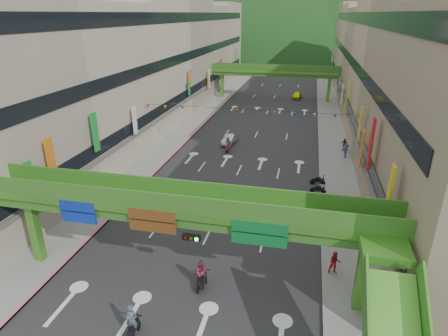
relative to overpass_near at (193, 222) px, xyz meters
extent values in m
cube|color=#28282B|center=(-0.93, 44.62, -5.20)|extent=(18.00, 140.00, 0.02)
cube|color=gray|center=(-11.93, 44.62, -5.13)|extent=(4.00, 140.00, 0.15)
cube|color=gray|center=(10.07, 44.62, -5.13)|extent=(4.00, 140.00, 0.15)
cube|color=#CC5959|center=(-10.03, 44.62, -5.12)|extent=(0.20, 140.00, 0.18)
cube|color=gray|center=(8.17, 44.62, -5.12)|extent=(0.20, 140.00, 0.18)
cube|color=#9E937F|center=(-19.93, 44.62, 4.29)|extent=(12.00, 95.00, 19.00)
cube|color=black|center=(-13.88, 44.62, -1.01)|extent=(0.08, 90.25, 1.40)
cube|color=black|center=(-13.88, 44.62, 4.99)|extent=(0.08, 90.25, 1.40)
cube|color=black|center=(-13.88, 44.62, 10.99)|extent=(0.08, 90.25, 1.40)
cube|color=gray|center=(18.07, 44.62, 4.29)|extent=(12.00, 95.00, 19.00)
cube|color=black|center=(12.02, 44.62, -1.01)|extent=(0.08, 90.25, 1.40)
cube|color=black|center=(12.02, 44.62, 4.99)|extent=(0.08, 90.25, 1.40)
cube|color=black|center=(12.02, 44.62, 10.99)|extent=(0.08, 90.25, 1.40)
cube|color=#4C9E2D|center=(-0.93, 0.62, 0.54)|extent=(28.00, 2.20, 0.50)
cube|color=#387223|center=(-0.93, 0.62, -0.06)|extent=(28.00, 1.76, 0.70)
cube|color=#4C9E2D|center=(-11.93, 0.62, -2.81)|extent=(0.60, 0.60, 4.80)
cube|color=#4C9E2D|center=(10.07, 0.62, -2.81)|extent=(0.60, 0.60, 4.80)
cube|color=#387223|center=(-0.93, -0.42, 1.34)|extent=(28.00, 0.12, 1.10)
cube|color=#387223|center=(-0.93, 1.66, 1.34)|extent=(28.00, 0.12, 1.10)
cube|color=navy|center=(-7.43, -0.46, -0.06)|extent=(2.40, 0.12, 1.50)
cube|color=#593314|center=(-2.43, -0.46, -0.06)|extent=(3.00, 0.12, 1.50)
cube|color=#0C5926|center=(4.07, -0.46, -0.06)|extent=(3.20, 0.12, 1.50)
cube|color=black|center=(0.07, -0.61, -0.71)|extent=(1.10, 0.28, 0.35)
cube|color=#4C9E2D|center=(-0.93, 59.62, 0.54)|extent=(28.00, 2.20, 0.50)
cube|color=#387223|center=(-0.93, 59.62, -0.06)|extent=(28.00, 1.76, 0.70)
cube|color=#4C9E2D|center=(-11.93, 59.62, -2.81)|extent=(0.60, 0.60, 4.80)
cube|color=#4C9E2D|center=(10.07, 59.62, -2.81)|extent=(0.60, 0.60, 4.80)
cube|color=#387223|center=(-0.93, 58.58, 1.34)|extent=(28.00, 0.12, 1.10)
cube|color=#387223|center=(-0.93, 60.66, 1.34)|extent=(28.00, 0.12, 1.10)
ellipsoid|color=#1C4419|center=(-15.93, 154.62, -5.21)|extent=(168.00, 140.00, 112.00)
ellipsoid|color=#1C4419|center=(24.07, 174.62, -5.21)|extent=(208.00, 176.00, 128.00)
cylinder|color=black|center=(-0.93, 24.62, 0.99)|extent=(26.00, 0.03, 0.03)
cone|color=red|center=(-13.43, 24.62, 0.74)|extent=(0.36, 0.36, 0.40)
cone|color=gold|center=(-11.16, 24.62, 0.74)|extent=(0.36, 0.36, 0.40)
cone|color=#193FB2|center=(-8.89, 24.62, 0.74)|extent=(0.36, 0.36, 0.40)
cone|color=silver|center=(-6.61, 24.62, 0.74)|extent=(0.36, 0.36, 0.40)
cone|color=#198C33|center=(-4.34, 24.62, 0.74)|extent=(0.36, 0.36, 0.40)
cone|color=orange|center=(-2.07, 24.62, 0.74)|extent=(0.36, 0.36, 0.40)
cone|color=red|center=(0.20, 24.62, 0.74)|extent=(0.36, 0.36, 0.40)
cone|color=gold|center=(2.48, 24.62, 0.74)|extent=(0.36, 0.36, 0.40)
cone|color=#193FB2|center=(4.75, 24.62, 0.74)|extent=(0.36, 0.36, 0.40)
cone|color=silver|center=(7.02, 24.62, 0.74)|extent=(0.36, 0.36, 0.40)
cone|color=#198C33|center=(9.29, 24.62, 0.74)|extent=(0.36, 0.36, 0.40)
cone|color=orange|center=(11.57, 24.62, 0.74)|extent=(0.36, 0.36, 0.40)
cube|color=black|center=(-2.30, -4.38, -4.66)|extent=(0.48, 1.33, 0.35)
cube|color=black|center=(-2.30, -4.38, -4.41)|extent=(0.35, 0.58, 0.18)
cube|color=black|center=(-2.24, -3.83, -4.16)|extent=(0.55, 0.11, 0.06)
cylinder|color=black|center=(-2.24, -3.83, -4.96)|extent=(0.15, 0.51, 0.50)
imported|color=#3F4D5C|center=(-2.30, -4.38, -3.95)|extent=(0.70, 0.50, 1.81)
cube|color=black|center=(0.35, 0.36, -4.66)|extent=(0.66, 1.35, 0.35)
cube|color=black|center=(0.35, 0.36, -4.41)|extent=(0.43, 0.61, 0.18)
cube|color=black|center=(0.48, 0.89, -4.16)|extent=(0.55, 0.19, 0.06)
cylinder|color=black|center=(0.48, 0.89, -4.96)|extent=(0.22, 0.51, 0.50)
cylinder|color=black|center=(0.21, -0.17, -4.96)|extent=(0.22, 0.51, 0.50)
imported|color=maroon|center=(0.35, 0.36, -3.99)|extent=(0.98, 0.84, 1.73)
cube|color=gray|center=(-8.43, 10.89, -4.66)|extent=(0.36, 1.30, 0.35)
cube|color=gray|center=(-8.43, 10.89, -4.41)|extent=(0.30, 0.55, 0.18)
cube|color=gray|center=(-8.43, 11.44, -4.16)|extent=(0.55, 0.06, 0.06)
cylinder|color=black|center=(-8.43, 11.44, -4.96)|extent=(0.10, 0.50, 0.50)
cylinder|color=black|center=(-8.44, 10.34, -4.96)|extent=(0.10, 0.50, 0.50)
imported|color=#242732|center=(-8.43, 10.89, -4.09)|extent=(0.90, 0.38, 1.53)
cube|color=maroon|center=(-3.50, 26.30, -4.66)|extent=(0.35, 1.30, 0.35)
cube|color=maroon|center=(-3.50, 26.30, -4.41)|extent=(0.30, 0.55, 0.18)
cube|color=maroon|center=(-3.51, 26.85, -4.16)|extent=(0.55, 0.06, 0.06)
cylinder|color=black|center=(-3.51, 26.85, -4.96)|extent=(0.10, 0.50, 0.50)
cylinder|color=black|center=(-3.50, 25.75, -4.96)|extent=(0.10, 0.50, 0.50)
imported|color=#46464E|center=(-3.50, 26.30, -4.01)|extent=(0.82, 0.54, 1.68)
cube|color=black|center=(7.87, 11.96, -4.66)|extent=(1.30, 0.37, 0.35)
cube|color=black|center=(7.87, 11.96, -4.41)|extent=(0.55, 0.31, 0.18)
cube|color=black|center=(8.42, 11.96, -4.16)|extent=(0.07, 0.55, 0.06)
cylinder|color=black|center=(8.42, 11.96, -4.96)|extent=(0.50, 0.11, 0.50)
cylinder|color=black|center=(7.32, 11.95, -4.96)|extent=(0.50, 0.11, 0.50)
cube|color=black|center=(7.87, 14.16, -4.66)|extent=(1.30, 0.37, 0.35)
cube|color=black|center=(7.87, 14.16, -4.41)|extent=(0.55, 0.31, 0.18)
cube|color=black|center=(8.42, 14.16, -4.16)|extent=(0.07, 0.55, 0.06)
cylinder|color=black|center=(8.42, 14.16, -4.96)|extent=(0.50, 0.11, 0.50)
cylinder|color=black|center=(7.32, 14.15, -4.96)|extent=(0.50, 0.11, 0.50)
cube|color=black|center=(7.87, 16.36, -4.66)|extent=(1.30, 0.37, 0.35)
cube|color=black|center=(7.87, 16.36, -4.41)|extent=(0.55, 0.31, 0.18)
cube|color=black|center=(8.42, 16.36, -4.16)|extent=(0.07, 0.55, 0.06)
cylinder|color=black|center=(8.42, 16.36, -4.96)|extent=(0.50, 0.11, 0.50)
cylinder|color=black|center=(7.32, 16.35, -4.96)|extent=(0.50, 0.11, 0.50)
cube|color=black|center=(7.87, 18.56, -4.66)|extent=(1.30, 0.37, 0.35)
cube|color=black|center=(7.87, 18.56, -4.41)|extent=(0.55, 0.31, 0.18)
cube|color=black|center=(8.42, 18.56, -4.16)|extent=(0.07, 0.55, 0.06)
cylinder|color=black|center=(8.42, 18.56, -4.96)|extent=(0.50, 0.11, 0.50)
cylinder|color=black|center=(7.32, 18.55, -4.96)|extent=(0.50, 0.11, 0.50)
imported|color=#BCBBC3|center=(-3.99, 29.62, -4.57)|extent=(1.70, 3.98, 1.28)
imported|color=#D2DA08|center=(3.83, 61.92, -4.49)|extent=(2.09, 4.33, 1.42)
imported|color=#B21F26|center=(8.87, 3.68, -4.36)|extent=(0.91, 0.77, 1.68)
imported|color=#202229|center=(11.27, 29.87, -4.40)|extent=(1.03, 0.78, 1.62)
imported|color=#2C3952|center=(11.27, 27.22, -4.33)|extent=(0.96, 0.83, 1.75)
camera|label=1|loc=(6.11, -18.62, 11.58)|focal=30.00mm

